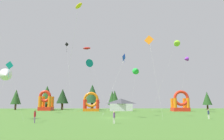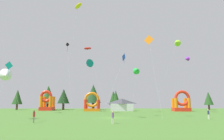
% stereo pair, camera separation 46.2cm
% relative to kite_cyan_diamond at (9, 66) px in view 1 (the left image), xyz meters
% --- Properties ---
extents(ground_plane, '(120.00, 120.00, 0.00)m').
position_rel_kite_cyan_diamond_xyz_m(ground_plane, '(15.30, 8.11, -7.91)').
color(ground_plane, '#47752D').
extents(kite_cyan_diamond, '(2.83, 0.86, 8.42)m').
position_rel_kite_cyan_diamond_xyz_m(kite_cyan_diamond, '(0.00, 0.00, 0.00)').
color(kite_cyan_diamond, '#19B7CC').
rests_on(kite_cyan_diamond, ground_plane).
extents(kite_lime_delta, '(7.87, 5.90, 20.51)m').
position_rel_kite_cyan_diamond_xyz_m(kite_lime_delta, '(34.03, 28.09, 11.64)').
color(kite_lime_delta, '#8CD826').
rests_on(kite_lime_delta, ground_plane).
extents(kite_blue_diamond, '(5.02, 2.14, 12.16)m').
position_rel_kite_cyan_diamond_xyz_m(kite_blue_diamond, '(17.74, 11.12, 3.60)').
color(kite_blue_diamond, blue).
rests_on(kite_blue_diamond, ground_plane).
extents(kite_red_parafoil, '(8.56, 5.13, 21.26)m').
position_rel_kite_cyan_diamond_xyz_m(kite_red_parafoil, '(7.59, 39.85, 12.79)').
color(kite_red_parafoil, red).
rests_on(kite_red_parafoil, ground_plane).
extents(kite_teal_delta, '(5.59, 4.03, 13.71)m').
position_rel_kite_cyan_diamond_xyz_m(kite_teal_delta, '(9.33, 24.09, 4.70)').
color(kite_teal_delta, '#0C7F7A').
rests_on(kite_teal_delta, ground_plane).
extents(kite_orange_diamond, '(1.80, 4.45, 15.24)m').
position_rel_kite_cyan_diamond_xyz_m(kite_orange_diamond, '(22.39, 9.15, 6.59)').
color(kite_orange_diamond, orange).
rests_on(kite_orange_diamond, ground_plane).
extents(kite_purple_delta, '(2.22, 4.17, 15.23)m').
position_rel_kite_cyan_diamond_xyz_m(kite_purple_delta, '(35.98, 26.49, 6.58)').
color(kite_purple_delta, purple).
rests_on(kite_purple_delta, ground_plane).
extents(kite_green_delta, '(2.92, 2.27, 12.93)m').
position_rel_kite_cyan_diamond_xyz_m(kite_green_delta, '(22.66, 29.27, 3.87)').
color(kite_green_delta, green).
rests_on(kite_green_delta, ground_plane).
extents(kite_black_diamond, '(3.57, 7.89, 20.89)m').
position_rel_kite_cyan_diamond_xyz_m(kite_black_diamond, '(1.99, 34.10, 12.22)').
color(kite_black_diamond, black).
rests_on(kite_black_diamond, ground_plane).
extents(kite_white_delta, '(2.70, 2.77, 8.28)m').
position_rel_kite_cyan_diamond_xyz_m(kite_white_delta, '(-2.25, 4.09, -0.77)').
color(kite_white_delta, white).
rests_on(kite_white_delta, ground_plane).
extents(kite_yellow_parafoil, '(4.66, 8.05, 19.73)m').
position_rel_kite_cyan_diamond_xyz_m(kite_yellow_parafoil, '(9.19, 4.54, 11.42)').
color(kite_yellow_parafoil, yellow).
rests_on(kite_yellow_parafoil, ground_plane).
extents(person_far_side, '(0.37, 0.37, 1.67)m').
position_rel_kite_cyan_diamond_xyz_m(person_far_side, '(4.45, -1.26, -6.92)').
color(person_far_side, '#724C8C').
rests_on(person_far_side, ground_plane).
extents(person_left_edge, '(0.38, 0.38, 1.59)m').
position_rel_kite_cyan_diamond_xyz_m(person_left_edge, '(31.00, 4.72, -6.96)').
color(person_left_edge, silver).
rests_on(person_left_edge, ground_plane).
extents(person_near_camera, '(0.28, 0.28, 1.58)m').
position_rel_kite_cyan_diamond_xyz_m(person_near_camera, '(15.06, -2.52, -6.97)').
color(person_near_camera, silver).
rests_on(person_near_camera, ground_plane).
extents(inflatable_blue_arch, '(4.93, 3.52, 5.94)m').
position_rel_kite_cyan_diamond_xyz_m(inflatable_blue_arch, '(9.50, 37.40, -5.74)').
color(inflatable_blue_arch, orange).
rests_on(inflatable_blue_arch, ground_plane).
extents(inflatable_red_slide, '(4.29, 4.84, 6.76)m').
position_rel_kite_cyan_diamond_xyz_m(inflatable_red_slide, '(-6.19, 43.33, -5.44)').
color(inflatable_red_slide, red).
rests_on(inflatable_red_slide, ground_plane).
extents(inflatable_yellow_castle, '(5.02, 3.93, 6.41)m').
position_rel_kite_cyan_diamond_xyz_m(inflatable_yellow_castle, '(37.18, 35.81, -5.60)').
color(inflatable_yellow_castle, red).
rests_on(inflatable_yellow_castle, ground_plane).
extents(festival_tent, '(7.10, 3.15, 3.93)m').
position_rel_kite_cyan_diamond_xyz_m(festival_tent, '(18.95, 38.98, -5.94)').
color(festival_tent, silver).
rests_on(festival_tent, ground_plane).
extents(tree_row_0, '(3.74, 3.74, 7.47)m').
position_rel_kite_cyan_diamond_xyz_m(tree_row_0, '(-19.38, 50.98, -3.21)').
color(tree_row_0, '#4C331E').
rests_on(tree_row_0, ground_plane).
extents(tree_row_1, '(5.45, 5.45, 9.02)m').
position_rel_kite_cyan_diamond_xyz_m(tree_row_1, '(-8.29, 52.21, -2.34)').
color(tree_row_1, '#4C331E').
rests_on(tree_row_1, ground_plane).
extents(tree_row_2, '(4.49, 4.49, 7.78)m').
position_rel_kite_cyan_diamond_xyz_m(tree_row_2, '(-2.22, 51.22, -2.92)').
color(tree_row_2, '#4C331E').
rests_on(tree_row_2, ground_plane).
extents(tree_row_3, '(5.73, 5.73, 9.45)m').
position_rel_kite_cyan_diamond_xyz_m(tree_row_3, '(8.95, 51.20, -1.98)').
color(tree_row_3, '#4C331E').
rests_on(tree_row_3, ground_plane).
extents(tree_row_4, '(3.46, 3.46, 7.16)m').
position_rel_kite_cyan_diamond_xyz_m(tree_row_4, '(16.60, 53.90, -3.48)').
color(tree_row_4, '#4C331E').
rests_on(tree_row_4, ground_plane).
extents(tree_row_5, '(3.65, 3.65, 7.35)m').
position_rel_kite_cyan_diamond_xyz_m(tree_row_5, '(17.54, 53.83, -3.25)').
color(tree_row_5, '#4C331E').
rests_on(tree_row_5, ground_plane).
extents(tree_row_6, '(3.45, 3.45, 6.68)m').
position_rel_kite_cyan_diamond_xyz_m(tree_row_6, '(52.02, 49.34, -3.72)').
color(tree_row_6, '#4C331E').
rests_on(tree_row_6, ground_plane).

